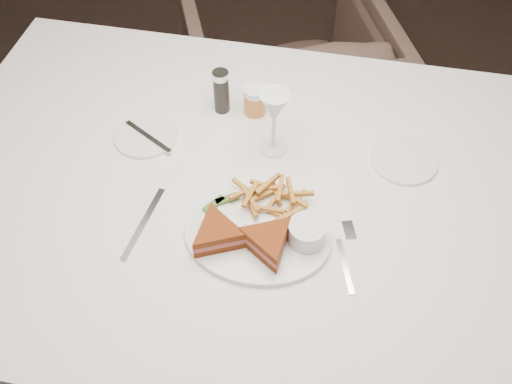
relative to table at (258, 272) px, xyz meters
The scene contains 3 objects.
table is the anchor object (origin of this frame).
chair_far 0.89m from the table, 90.21° to the left, with size 0.71×0.66×0.73m, color #47342B.
table_setting 0.41m from the table, 78.71° to the right, with size 0.80×0.64×0.18m.
Camera 1 is at (0.37, -0.61, 1.78)m, focal length 40.00 mm.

